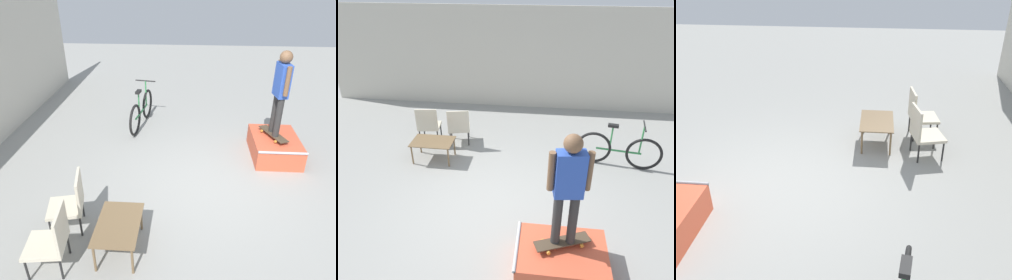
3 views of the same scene
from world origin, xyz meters
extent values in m
plane|color=gray|center=(0.00, 0.00, 0.00)|extent=(24.00, 24.00, 0.00)
cube|color=#DB5638|center=(1.20, -1.36, 0.22)|extent=(1.30, 0.95, 0.44)
cylinder|color=#B7B7BC|center=(0.55, -1.36, 0.44)|extent=(0.05, 0.95, 0.05)
cube|color=#473828|center=(1.20, -1.30, 0.52)|extent=(0.84, 0.49, 0.02)
cylinder|color=gold|center=(1.39, -1.10, 0.49)|extent=(0.06, 0.05, 0.05)
cylinder|color=gold|center=(1.48, -1.31, 0.49)|extent=(0.06, 0.05, 0.05)
cylinder|color=gold|center=(0.92, -1.28, 0.49)|extent=(0.06, 0.05, 0.05)
cylinder|color=gold|center=(1.01, -1.50, 0.49)|extent=(0.06, 0.05, 0.05)
cylinder|color=#2D2D2D|center=(1.09, -1.31, 0.95)|extent=(0.13, 0.13, 0.83)
cylinder|color=#2D2D2D|center=(1.31, -1.28, 0.95)|extent=(0.13, 0.13, 0.83)
cube|color=#2D51B7|center=(1.20, -1.30, 1.69)|extent=(0.40, 0.25, 0.66)
cylinder|color=brown|center=(0.96, -1.33, 1.74)|extent=(0.09, 0.09, 0.56)
cylinder|color=brown|center=(1.44, -1.27, 1.74)|extent=(0.09, 0.09, 0.56)
sphere|color=brown|center=(1.20, -1.30, 2.14)|extent=(0.24, 0.24, 0.24)
cube|color=brown|center=(-1.64, 1.43, 0.47)|extent=(0.94, 0.61, 0.02)
cylinder|color=brown|center=(-2.06, 1.17, 0.23)|extent=(0.04, 0.04, 0.46)
cylinder|color=brown|center=(-1.22, 1.17, 0.23)|extent=(0.04, 0.04, 0.46)
cylinder|color=brown|center=(-2.06, 1.69, 0.23)|extent=(0.04, 0.04, 0.46)
cylinder|color=brown|center=(-1.22, 1.69, 0.23)|extent=(0.04, 0.04, 0.46)
cylinder|color=black|center=(-1.83, 2.58, 0.19)|extent=(0.03, 0.03, 0.37)
cylinder|color=black|center=(-2.27, 2.52, 0.19)|extent=(0.03, 0.03, 0.37)
cylinder|color=black|center=(-1.78, 2.14, 0.19)|extent=(0.03, 0.03, 0.37)
cylinder|color=black|center=(-2.21, 2.09, 0.19)|extent=(0.03, 0.03, 0.37)
cube|color=beige|center=(-2.02, 2.33, 0.40)|extent=(0.58, 0.58, 0.05)
cube|color=beige|center=(-1.99, 2.09, 0.69)|extent=(0.52, 0.10, 0.53)
cylinder|color=black|center=(-1.09, 2.59, 0.19)|extent=(0.03, 0.03, 0.37)
cylinder|color=black|center=(-1.52, 2.50, 0.19)|extent=(0.03, 0.03, 0.37)
cylinder|color=black|center=(-1.00, 2.17, 0.19)|extent=(0.03, 0.03, 0.37)
cylinder|color=black|center=(-1.42, 2.07, 0.19)|extent=(0.03, 0.03, 0.37)
cube|color=beige|center=(-1.26, 2.33, 0.40)|extent=(0.62, 0.62, 0.05)
cube|color=beige|center=(-1.21, 2.10, 0.69)|extent=(0.52, 0.16, 0.53)
torus|color=black|center=(3.03, 1.60, 0.38)|extent=(0.76, 0.18, 0.76)
torus|color=black|center=(1.98, 1.77, 0.38)|extent=(0.76, 0.18, 0.76)
cylinder|color=#338447|center=(2.50, 1.68, 0.38)|extent=(0.95, 0.19, 0.04)
cylinder|color=#338447|center=(2.31, 1.71, 0.66)|extent=(0.04, 0.04, 0.56)
cube|color=black|center=(2.31, 1.71, 0.97)|extent=(0.23, 0.13, 0.06)
cylinder|color=#338447|center=(2.92, 1.62, 0.72)|extent=(0.04, 0.04, 0.67)
cylinder|color=black|center=(2.92, 1.62, 1.05)|extent=(0.11, 0.52, 0.03)
camera|label=1|loc=(-5.05, 0.50, 3.69)|focal=35.00mm
camera|label=2|loc=(0.83, -4.79, 4.07)|focal=35.00mm
camera|label=3|loc=(4.66, 1.40, 3.47)|focal=40.00mm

